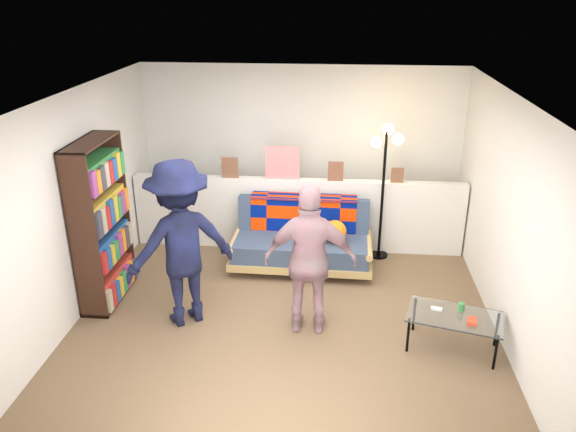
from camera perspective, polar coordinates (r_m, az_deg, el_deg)
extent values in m
plane|color=brown|center=(6.26, -0.34, -10.32)|extent=(5.00, 5.00, 0.00)
cube|color=silver|center=(8.06, 1.36, 6.70)|extent=(4.50, 0.10, 2.40)
cube|color=silver|center=(6.32, -21.13, 0.58)|extent=(0.10, 5.00, 2.40)
cube|color=silver|center=(5.94, 21.79, -0.89)|extent=(0.10, 5.00, 2.40)
cube|color=white|center=(5.36, -0.39, 11.79)|extent=(4.50, 5.00, 0.10)
cube|color=silver|center=(7.63, 0.95, 0.20)|extent=(4.45, 0.15, 1.00)
cube|color=brown|center=(7.65, -10.35, 4.75)|extent=(0.18, 0.02, 0.22)
cube|color=brown|center=(7.51, -5.92, 4.90)|extent=(0.22, 0.02, 0.28)
cube|color=silver|center=(7.38, -0.58, 5.41)|extent=(0.45, 0.02, 0.45)
cube|color=brown|center=(7.38, 4.86, 4.54)|extent=(0.20, 0.02, 0.26)
cube|color=brown|center=(7.43, 11.05, 4.08)|extent=(0.16, 0.02, 0.20)
cube|color=tan|center=(7.22, 1.34, -4.29)|extent=(1.81, 0.84, 0.09)
cube|color=#34455E|center=(7.11, 1.32, -3.30)|extent=(1.71, 0.69, 0.23)
cube|color=#34455E|center=(7.31, 1.58, -0.11)|extent=(1.70, 0.26, 0.53)
cylinder|color=tan|center=(7.23, -5.36, -2.27)|extent=(0.10, 0.80, 0.08)
cylinder|color=tan|center=(7.10, 8.20, -2.89)|extent=(0.10, 0.80, 0.08)
cube|color=navy|center=(7.24, 1.53, -0.34)|extent=(1.37, 0.12, 0.49)
cube|color=navy|center=(7.26, 1.64, 1.95)|extent=(1.37, 0.26, 0.03)
sphere|color=orange|center=(6.98, 4.81, -1.58)|extent=(0.28, 0.28, 0.28)
cube|color=black|center=(6.62, -19.66, -0.65)|extent=(0.02, 0.94, 1.88)
cube|color=black|center=(6.19, -20.11, -2.37)|extent=(0.31, 0.02, 1.88)
cube|color=black|center=(6.95, -17.07, 0.78)|extent=(0.31, 0.02, 1.88)
cube|color=black|center=(6.28, -19.54, 7.10)|extent=(0.31, 0.94, 0.02)
cube|color=black|center=(6.96, -17.57, -7.66)|extent=(0.31, 0.94, 0.04)
cube|color=black|center=(6.74, -18.05, -4.13)|extent=(0.31, 0.90, 0.02)
cube|color=black|center=(6.57, -18.50, -0.70)|extent=(0.31, 0.90, 0.02)
cube|color=black|center=(6.41, -18.98, 2.89)|extent=(0.31, 0.90, 0.02)
cube|color=red|center=(6.86, -17.59, -6.32)|extent=(0.23, 0.88, 0.31)
cube|color=#225193|center=(6.66, -18.05, -2.85)|extent=(0.23, 0.88, 0.29)
cube|color=gold|center=(6.50, -18.51, 0.64)|extent=(0.23, 0.88, 0.31)
cube|color=#2D7D39|center=(6.36, -18.99, 4.31)|extent=(0.23, 0.88, 0.29)
cylinder|color=black|center=(5.79, 12.10, -11.80)|extent=(0.03, 0.03, 0.36)
cylinder|color=black|center=(5.78, 20.33, -12.92)|extent=(0.03, 0.03, 0.36)
cylinder|color=black|center=(6.12, 12.69, -9.77)|extent=(0.03, 0.03, 0.36)
cylinder|color=black|center=(6.11, 20.42, -10.82)|extent=(0.03, 0.03, 0.36)
cube|color=silver|center=(5.83, 16.59, -9.76)|extent=(1.01, 0.72, 0.02)
cube|color=white|center=(5.87, 14.86, -9.10)|extent=(0.12, 0.07, 0.03)
cube|color=#E74528|center=(5.76, 18.20, -10.12)|extent=(0.12, 0.15, 0.04)
cylinder|color=#3E954C|center=(5.90, 17.18, -8.83)|extent=(0.08, 0.08, 0.09)
cylinder|color=black|center=(7.68, 9.17, -3.91)|extent=(0.26, 0.26, 0.03)
cylinder|color=black|center=(7.35, 9.57, 1.97)|extent=(0.04, 0.04, 1.71)
sphere|color=#FFC672|center=(7.19, 8.96, 7.44)|extent=(0.14, 0.14, 0.14)
sphere|color=#FFC672|center=(7.09, 11.11, 7.68)|extent=(0.14, 0.14, 0.14)
sphere|color=#FFC672|center=(7.22, 10.18, 8.66)|extent=(0.14, 0.14, 0.14)
imported|color=black|center=(5.93, -10.86, -2.78)|extent=(1.34, 1.21, 1.81)
imported|color=pink|center=(5.69, 2.29, -4.58)|extent=(0.95, 0.40, 1.62)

